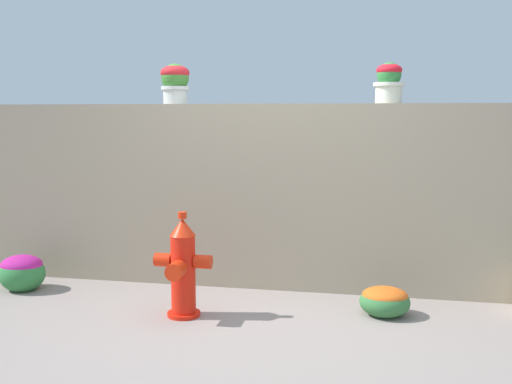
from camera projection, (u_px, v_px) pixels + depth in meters
ground_plane at (256, 322)px, 4.51m from camera, size 24.00×24.00×0.00m
stone_wall at (279, 196)px, 5.42m from camera, size 6.70×0.41×1.63m
potted_plant_1 at (175, 81)px, 5.48m from camera, size 0.26×0.26×0.37m
potted_plant_2 at (389, 81)px, 5.13m from camera, size 0.26×0.26×0.35m
fire_hydrant at (183, 269)px, 4.60m from camera, size 0.45×0.36×0.81m
flower_bush_left at (385, 300)px, 4.65m from camera, size 0.39×0.35×0.23m
flower_bush_right at (22, 271)px, 5.32m from camera, size 0.41×0.37×0.33m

